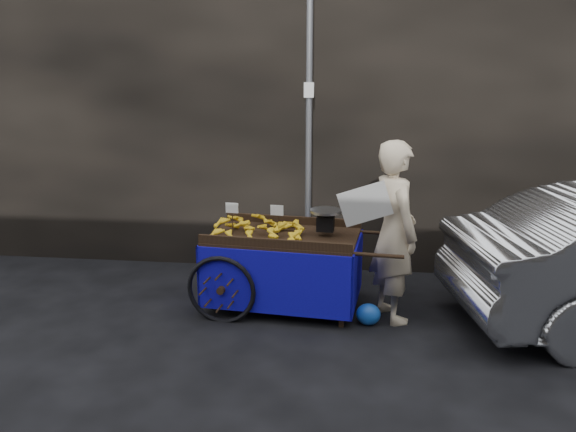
# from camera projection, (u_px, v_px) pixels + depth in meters

# --- Properties ---
(ground) EXTENTS (80.00, 80.00, 0.00)m
(ground) POSITION_uv_depth(u_px,v_px,m) (270.00, 316.00, 6.20)
(ground) COLOR black
(ground) RESTS_ON ground
(building_wall) EXTENTS (13.50, 2.00, 5.00)m
(building_wall) POSITION_uv_depth(u_px,v_px,m) (323.00, 80.00, 8.03)
(building_wall) COLOR black
(building_wall) RESTS_ON ground
(street_pole) EXTENTS (0.12, 0.10, 4.00)m
(street_pole) POSITION_uv_depth(u_px,v_px,m) (309.00, 123.00, 6.91)
(street_pole) COLOR slate
(street_pole) RESTS_ON ground
(banana_cart) EXTENTS (2.36, 1.28, 1.24)m
(banana_cart) POSITION_uv_depth(u_px,v_px,m) (279.00, 242.00, 6.30)
(banana_cart) COLOR black
(banana_cart) RESTS_ON ground
(vendor) EXTENTS (0.97, 0.84, 1.95)m
(vendor) POSITION_uv_depth(u_px,v_px,m) (394.00, 232.00, 5.93)
(vendor) COLOR #BEAC8D
(vendor) RESTS_ON ground
(plastic_bag) EXTENTS (0.26, 0.21, 0.24)m
(plastic_bag) POSITION_uv_depth(u_px,v_px,m) (368.00, 314.00, 5.95)
(plastic_bag) COLOR blue
(plastic_bag) RESTS_ON ground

